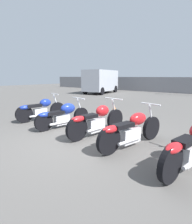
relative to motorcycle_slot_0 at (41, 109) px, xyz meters
name	(u,v)px	position (x,y,z in m)	size (l,w,h in m)	color
ground_plane	(79,140)	(2.69, -0.62, -0.42)	(60.00, 60.00, 0.00)	#514F4C
motorcycle_slot_0	(41,109)	(0.00, 0.00, 0.00)	(0.62, 1.98, 1.00)	black
motorcycle_slot_1	(63,115)	(1.43, -0.10, 0.00)	(0.70, 2.00, 0.95)	black
motorcycle_slot_2	(97,120)	(2.80, 0.00, 0.01)	(0.69, 2.17, 1.02)	black
motorcycle_slot_3	(131,130)	(3.99, -0.15, 0.00)	(0.73, 2.14, 1.00)	black
motorcycle_slot_4	(192,146)	(5.33, -0.35, 0.01)	(0.73, 2.21, 1.01)	black
parked_van	(101,81)	(-4.98, 10.31, 0.83)	(2.70, 4.68, 2.27)	#999EA8
traffic_cone_far	(114,109)	(1.52, 2.86, -0.24)	(0.29, 0.29, 0.37)	orange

